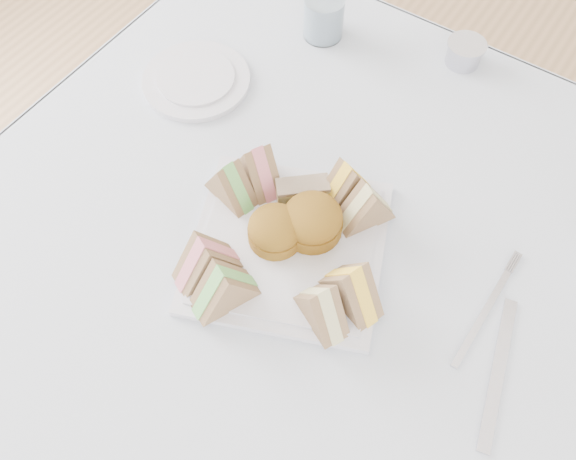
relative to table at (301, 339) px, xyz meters
The scene contains 20 objects.
floor 0.37m from the table, ahead, with size 4.00×4.00×0.00m, color #9E7751.
table is the anchor object (origin of this frame).
tablecloth 0.37m from the table, ahead, with size 1.02×1.02×0.01m, color silver.
serving_plate 0.38m from the table, 125.93° to the right, with size 0.26×0.26×0.01m, color silver.
sandwich_fl_a 0.45m from the table, 124.83° to the right, with size 0.09×0.04×0.08m, color #957150, non-canonical shape.
sandwich_fl_b 0.45m from the table, 105.68° to the right, with size 0.09×0.04×0.08m, color #957150, non-canonical shape.
sandwich_fr_a 0.44m from the table, 24.19° to the right, with size 0.09×0.04×0.08m, color #957150, non-canonical shape.
sandwich_fr_b 0.44m from the table, 47.69° to the right, with size 0.08×0.04×0.07m, color #957150, non-canonical shape.
sandwich_bl_a 0.44m from the table, behind, with size 0.08×0.04×0.07m, color #957150, non-canonical shape.
sandwich_bl_b 0.44m from the table, 158.41° to the left, with size 0.09×0.04×0.08m, color #957150, non-canonical shape.
sandwich_br_a 0.43m from the table, 55.84° to the left, with size 0.08×0.04×0.08m, color #957150, non-canonical shape.
sandwich_br_b 0.43m from the table, 85.96° to the left, with size 0.08×0.04×0.07m, color #957150, non-canonical shape.
scone_left 0.42m from the table, 145.02° to the right, with size 0.08×0.08×0.05m, color olive.
scone_right 0.42m from the table, 90.87° to the left, with size 0.08×0.08×0.06m, color olive.
pastry_slice 0.41m from the table, 127.50° to the left, with size 0.08×0.03×0.04m, color tan.
side_plate 0.52m from the table, 153.83° to the left, with size 0.18×0.18×0.01m, color silver.
water_glass 0.60m from the table, 119.09° to the left, with size 0.07×0.07×0.10m, color white.
tea_strainer 0.60m from the table, 86.59° to the left, with size 0.07×0.07×0.04m, color #B9B7C3.
knife 0.48m from the table, ahead, with size 0.02×0.21×0.00m, color #B9B7C3.
fork 0.46m from the table, ahead, with size 0.01×0.16×0.00m, color #B9B7C3.
Camera 1 is at (0.22, -0.37, 1.49)m, focal length 38.00 mm.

